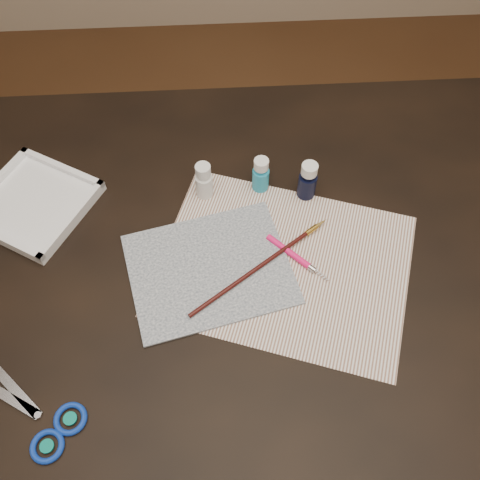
{
  "coord_description": "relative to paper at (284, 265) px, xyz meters",
  "views": [
    {
      "loc": [
        -0.03,
        -0.51,
        1.6
      ],
      "look_at": [
        0.0,
        0.0,
        0.8
      ],
      "focal_mm": 40.0,
      "sensor_mm": 36.0,
      "label": 1
    }
  ],
  "objects": [
    {
      "name": "ground",
      "position": [
        -0.08,
        0.03,
        -0.76
      ],
      "size": [
        3.5,
        3.5,
        0.02
      ],
      "primitive_type": "cube",
      "color": "#422614",
      "rests_on": "ground"
    },
    {
      "name": "table",
      "position": [
        -0.08,
        0.03,
        -0.38
      ],
      "size": [
        1.3,
        0.9,
        0.75
      ],
      "primitive_type": "cube",
      "color": "black",
      "rests_on": "ground"
    },
    {
      "name": "paper",
      "position": [
        0.0,
        0.0,
        0.0
      ],
      "size": [
        0.53,
        0.47,
        0.0
      ],
      "primitive_type": "cube",
      "rotation": [
        0.0,
        0.0,
        -0.33
      ],
      "color": "white",
      "rests_on": "table"
    },
    {
      "name": "canvas",
      "position": [
        -0.14,
        -0.0,
        0.0
      ],
      "size": [
        0.33,
        0.29,
        0.0
      ],
      "primitive_type": "cube",
      "rotation": [
        0.0,
        0.0,
        0.23
      ],
      "color": "#16233B",
      "rests_on": "paper"
    },
    {
      "name": "paint_bottle_white",
      "position": [
        -0.14,
        0.17,
        0.04
      ],
      "size": [
        0.04,
        0.04,
        0.08
      ],
      "primitive_type": "cylinder",
      "rotation": [
        0.0,
        0.0,
        0.17
      ],
      "color": "white",
      "rests_on": "table"
    },
    {
      "name": "paint_bottle_cyan",
      "position": [
        -0.03,
        0.18,
        0.04
      ],
      "size": [
        0.04,
        0.04,
        0.08
      ],
      "primitive_type": "cylinder",
      "rotation": [
        0.0,
        0.0,
        -0.29
      ],
      "color": "#2298BD",
      "rests_on": "table"
    },
    {
      "name": "paint_bottle_navy",
      "position": [
        0.06,
        0.16,
        0.04
      ],
      "size": [
        0.04,
        0.04,
        0.09
      ],
      "primitive_type": "cylinder",
      "rotation": [
        0.0,
        0.0,
        -0.23
      ],
      "color": "black",
      "rests_on": "table"
    },
    {
      "name": "paintbrush",
      "position": [
        -0.04,
        -0.0,
        0.01
      ],
      "size": [
        0.27,
        0.2,
        0.01
      ],
      "primitive_type": null,
      "rotation": [
        0.0,
        0.0,
        0.62
      ],
      "color": "black",
      "rests_on": "canvas"
    },
    {
      "name": "craft_knife",
      "position": [
        0.03,
        0.01,
        0.01
      ],
      "size": [
        0.11,
        0.11,
        0.01
      ],
      "primitive_type": null,
      "rotation": [
        0.0,
        0.0,
        -0.78
      ],
      "color": "#FF166D",
      "rests_on": "paper"
    },
    {
      "name": "scissors",
      "position": [
        -0.43,
        -0.24,
        0.0
      ],
      "size": [
        0.23,
        0.19,
        0.01
      ],
      "primitive_type": null,
      "rotation": [
        0.0,
        0.0,
        2.6
      ],
      "color": "silver",
      "rests_on": "table"
    },
    {
      "name": "palette_tray",
      "position": [
        -0.47,
        0.16,
        0.01
      ],
      "size": [
        0.27,
        0.27,
        0.02
      ],
      "primitive_type": "cube",
      "rotation": [
        0.0,
        0.0,
        -0.53
      ],
      "color": "white",
      "rests_on": "table"
    }
  ]
}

